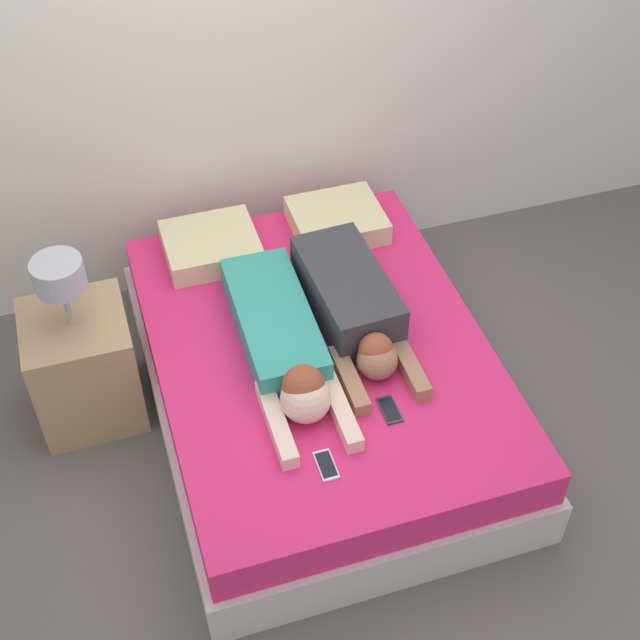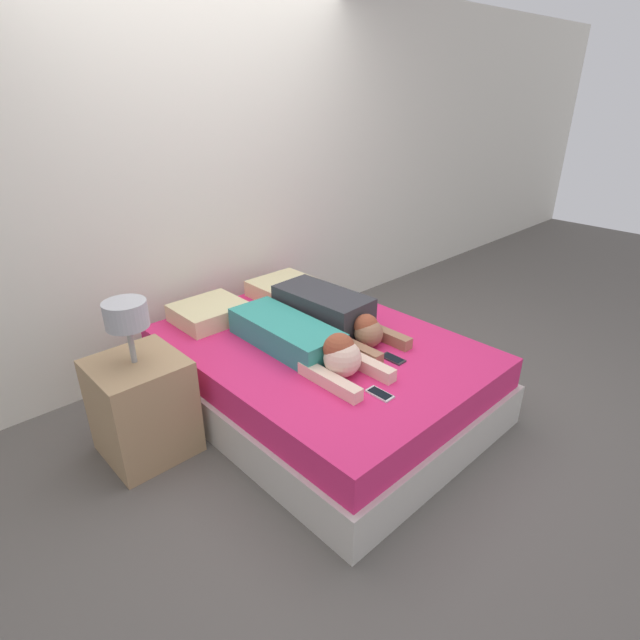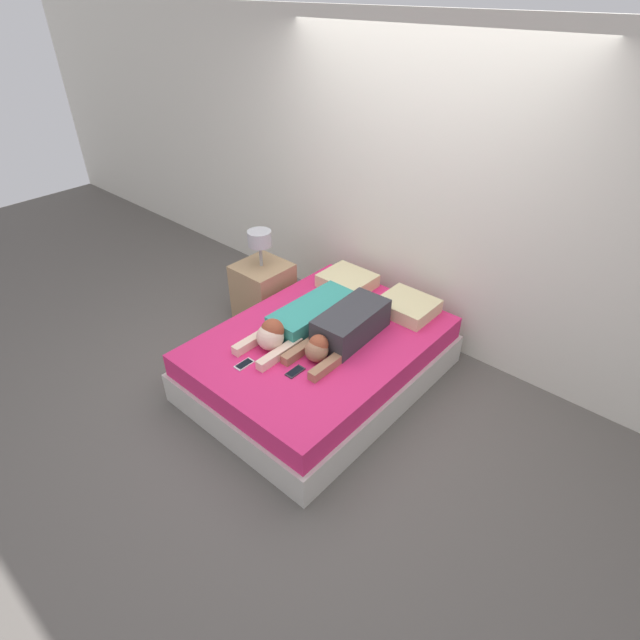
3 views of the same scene
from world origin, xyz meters
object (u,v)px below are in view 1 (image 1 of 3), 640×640
(nightstand, at_px, (83,362))
(person_left, at_px, (284,345))
(cell_phone_left, at_px, (326,465))
(bed, at_px, (320,378))
(pillow_head_left, at_px, (211,245))
(pillow_head_right, at_px, (337,220))
(cell_phone_right, at_px, (390,410))
(person_right, at_px, (353,306))

(nightstand, bearing_deg, person_left, -23.99)
(nightstand, bearing_deg, cell_phone_left, -48.84)
(bed, distance_m, cell_phone_left, 0.69)
(pillow_head_left, height_order, pillow_head_right, same)
(cell_phone_left, bearing_deg, pillow_head_left, 96.14)
(pillow_head_right, height_order, cell_phone_right, pillow_head_right)
(bed, height_order, nightstand, nightstand)
(bed, xyz_separation_m, pillow_head_left, (-0.32, 0.74, 0.29))
(pillow_head_right, distance_m, cell_phone_left, 1.45)
(person_left, distance_m, person_right, 0.37)
(bed, height_order, cell_phone_right, cell_phone_right)
(pillow_head_right, bearing_deg, person_left, -122.66)
(bed, relative_size, person_left, 1.79)
(pillow_head_left, distance_m, nightstand, 0.83)
(pillow_head_right, relative_size, person_left, 0.40)
(pillow_head_right, distance_m, nightstand, 1.41)
(pillow_head_right, bearing_deg, nightstand, -163.40)
(bed, relative_size, pillow_head_left, 4.48)
(cell_phone_right, bearing_deg, person_left, 129.49)
(cell_phone_right, height_order, nightstand, nightstand)
(pillow_head_right, relative_size, cell_phone_right, 3.06)
(person_left, bearing_deg, person_right, 18.96)
(bed, height_order, person_right, person_right)
(pillow_head_left, xyz_separation_m, person_right, (0.50, -0.65, 0.05))
(pillow_head_left, xyz_separation_m, nightstand, (-0.70, -0.40, -0.19))
(person_left, bearing_deg, bed, 12.79)
(pillow_head_left, distance_m, cell_phone_left, 1.37)
(person_left, xyz_separation_m, person_right, (0.35, 0.12, 0.02))
(person_left, relative_size, person_right, 1.18)
(pillow_head_left, xyz_separation_m, person_left, (0.15, -0.78, 0.03))
(bed, distance_m, pillow_head_right, 0.85)
(person_right, bearing_deg, pillow_head_right, 77.57)
(person_right, height_order, nightstand, nightstand)
(pillow_head_right, relative_size, person_right, 0.47)
(pillow_head_left, xyz_separation_m, cell_phone_right, (0.48, -1.18, -0.05))
(person_left, height_order, cell_phone_right, person_left)
(person_right, relative_size, nightstand, 1.02)
(bed, height_order, pillow_head_right, pillow_head_right)
(pillow_head_right, relative_size, nightstand, 0.48)
(pillow_head_left, height_order, cell_phone_right, pillow_head_left)
(cell_phone_left, height_order, nightstand, nightstand)
(pillow_head_right, height_order, nightstand, nightstand)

